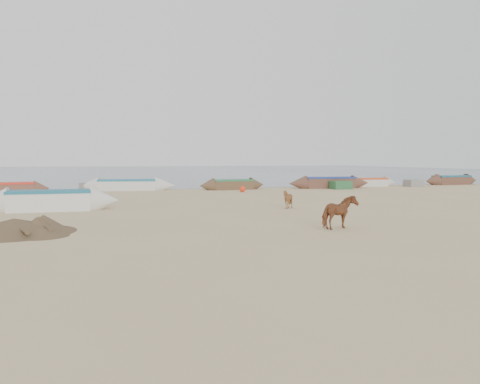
{
  "coord_description": "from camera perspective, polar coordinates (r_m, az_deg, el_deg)",
  "views": [
    {
      "loc": [
        -5.46,
        -15.03,
        2.4
      ],
      "look_at": [
        0.0,
        4.0,
        1.0
      ],
      "focal_mm": 35.0,
      "sensor_mm": 36.0,
      "label": 1
    }
  ],
  "objects": [
    {
      "name": "ground",
      "position": [
        16.17,
        3.92,
        -4.5
      ],
      "size": [
        140.0,
        140.0,
        0.0
      ],
      "primitive_type": "plane",
      "color": "tan",
      "rests_on": "ground"
    },
    {
      "name": "sea",
      "position": [
        97.21,
        -12.79,
        2.54
      ],
      "size": [
        160.0,
        160.0,
        0.0
      ],
      "primitive_type": "plane",
      "color": "slate",
      "rests_on": "ground"
    },
    {
      "name": "cow_adult",
      "position": [
        16.39,
        12.0,
        -2.44
      ],
      "size": [
        1.49,
        1.06,
        1.15
      ],
      "primitive_type": "imported",
      "rotation": [
        0.0,
        0.0,
        1.93
      ],
      "color": "brown",
      "rests_on": "ground"
    },
    {
      "name": "calf_front",
      "position": [
        22.75,
        5.84,
        -0.86
      ],
      "size": [
        0.93,
        0.85,
        0.93
      ],
      "primitive_type": "imported",
      "rotation": [
        0.0,
        0.0,
        -1.44
      ],
      "color": "brown",
      "rests_on": "ground"
    },
    {
      "name": "near_canoe",
      "position": [
        23.42,
        -22.12,
        -0.96
      ],
      "size": [
        6.17,
        1.46,
        0.95
      ],
      "primitive_type": null,
      "rotation": [
        0.0,
        0.0,
        -0.0
      ],
      "color": "silver",
      "rests_on": "ground"
    },
    {
      "name": "debris_pile",
      "position": [
        16.94,
        -25.83,
        -3.7
      ],
      "size": [
        4.86,
        4.86,
        0.47
      ],
      "primitive_type": "cone",
      "rotation": [
        0.0,
        0.0,
        0.3
      ],
      "color": "brown",
      "rests_on": "ground"
    },
    {
      "name": "waterline_canoes",
      "position": [
        36.35,
        -7.05,
        0.9
      ],
      "size": [
        55.73,
        3.91,
        0.93
      ],
      "color": "brown",
      "rests_on": "ground"
    },
    {
      "name": "beach_clutter",
      "position": [
        35.67,
        -2.61,
        0.67
      ],
      "size": [
        43.64,
        5.79,
        0.64
      ],
      "color": "#2E662F",
      "rests_on": "ground"
    }
  ]
}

